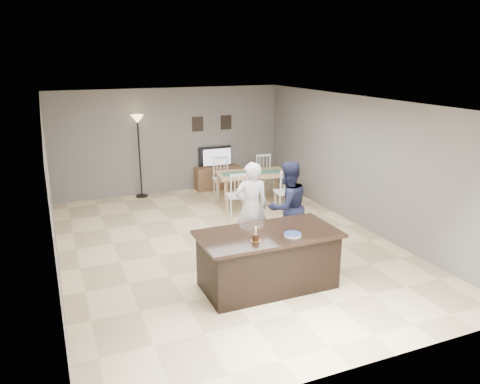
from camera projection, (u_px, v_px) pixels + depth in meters
name	position (u px, v px, depth m)	size (l,w,h in m)	color
floor	(226.00, 245.00, 8.95)	(8.00, 8.00, 0.00)	beige
room_shell	(225.00, 159.00, 8.48)	(8.00, 8.00, 8.00)	slate
kitchen_island	(268.00, 259.00, 7.23)	(2.15, 1.10, 0.90)	black
tv_console	(217.00, 178.00, 12.65)	(1.20, 0.40, 0.60)	brown
television	(216.00, 157.00, 12.55)	(0.91, 0.12, 0.53)	black
tv_screen_glow	(217.00, 157.00, 12.48)	(0.78, 0.78, 0.00)	orange
picture_frames	(212.00, 123.00, 12.40)	(1.10, 0.02, 0.38)	black
doorway	(57.00, 254.00, 5.45)	(0.00, 2.10, 2.65)	black
woman	(251.00, 208.00, 8.43)	(0.62, 0.40, 1.69)	silver
man	(288.00, 207.00, 8.49)	(0.82, 0.64, 1.68)	#1A1E3A
birthday_cake	(256.00, 237.00, 6.78)	(0.14, 0.14, 0.22)	gold
plate_stack	(293.00, 235.00, 6.96)	(0.26, 0.26, 0.04)	white
dining_table	(252.00, 178.00, 11.22)	(1.82, 2.07, 1.02)	tan
floor_lamp	(138.00, 134.00, 11.53)	(0.31, 0.31, 2.09)	black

